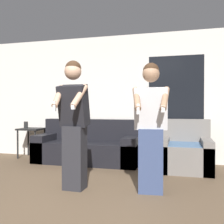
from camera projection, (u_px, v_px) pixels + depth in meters
name	position (u px, v px, depth m)	size (l,w,h in m)	color
ground_plane	(53.00, 216.00, 2.73)	(14.00, 14.00, 0.00)	brown
wall_back	(122.00, 98.00, 5.70)	(6.19, 0.07, 2.70)	silver
couch	(88.00, 148.00, 5.45)	(2.16, 0.85, 0.88)	black
armchair	(185.00, 153.00, 4.79)	(0.93, 0.94, 0.91)	slate
side_table	(31.00, 133.00, 5.95)	(0.52, 0.49, 0.82)	black
person_left	(74.00, 122.00, 3.61)	(0.44, 0.50, 1.78)	#28282D
person_right	(151.00, 127.00, 3.48)	(0.49, 0.51, 1.73)	#384770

